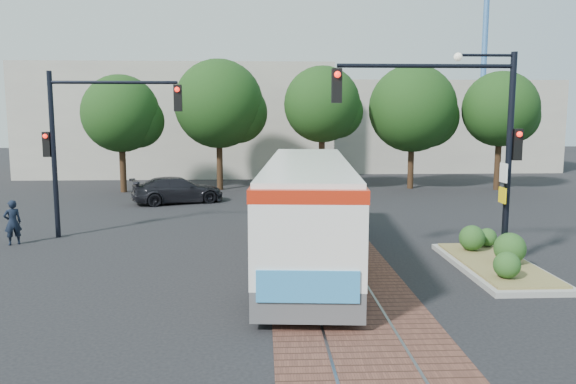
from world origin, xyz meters
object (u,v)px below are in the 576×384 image
(city_bus, at_px, (308,206))
(signal_pole_left, at_px, (84,131))
(traffic_island, at_px, (495,257))
(parked_car, at_px, (178,190))
(signal_pole_main, at_px, (468,126))
(officer, at_px, (13,222))

(city_bus, xyz_separation_m, signal_pole_left, (-7.76, 3.79, 2.14))
(traffic_island, height_order, parked_car, parked_car)
(city_bus, bearing_deg, parked_car, 120.65)
(signal_pole_left, bearing_deg, traffic_island, -20.36)
(signal_pole_main, xyz_separation_m, parked_car, (-10.13, 12.61, -3.49))
(traffic_island, distance_m, parked_car, 16.87)
(city_bus, height_order, parked_car, city_bus)
(signal_pole_left, xyz_separation_m, officer, (-2.22, -1.19, -3.08))
(signal_pole_main, height_order, parked_car, signal_pole_main)
(city_bus, relative_size, signal_pole_left, 1.95)
(city_bus, relative_size, parked_car, 2.55)
(city_bus, distance_m, signal_pole_left, 8.90)
(traffic_island, height_order, signal_pole_left, signal_pole_left)
(city_bus, bearing_deg, signal_pole_left, 158.58)
(signal_pole_main, bearing_deg, officer, 165.94)
(city_bus, relative_size, traffic_island, 2.25)
(signal_pole_left, xyz_separation_m, parked_car, (2.10, 7.81, -3.20))
(signal_pole_main, bearing_deg, city_bus, 167.26)
(city_bus, xyz_separation_m, traffic_island, (5.43, -1.10, -1.39))
(traffic_island, bearing_deg, officer, 166.47)
(traffic_island, bearing_deg, signal_pole_left, 159.64)
(signal_pole_left, height_order, officer, signal_pole_left)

